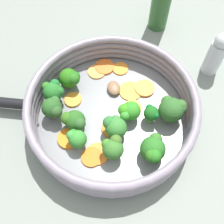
{
  "coord_description": "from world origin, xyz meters",
  "views": [
    {
      "loc": [
        -0.13,
        0.2,
        0.46
      ],
      "look_at": [
        0.0,
        0.0,
        0.03
      ],
      "focal_mm": 42.0,
      "sensor_mm": 36.0,
      "label": 1
    }
  ],
  "objects_px": {
    "carrot_slice_11": "(133,108)",
    "broccoli_floret_3": "(153,150)",
    "broccoli_floret_6": "(53,91)",
    "broccoli_floret_4": "(151,114)",
    "broccoli_floret_1": "(113,148)",
    "mushroom_piece_0": "(114,88)",
    "salt_shaker": "(216,54)",
    "carrot_slice_10": "(97,72)",
    "broccoli_floret_8": "(53,108)",
    "carrot_slice_3": "(69,138)",
    "carrot_slice_8": "(105,67)",
    "broccoli_floret_2": "(172,109)",
    "skillet": "(112,117)",
    "carrot_slice_7": "(111,128)",
    "carrot_slice_2": "(168,108)",
    "carrot_slice_5": "(92,157)",
    "carrot_slice_1": "(73,100)",
    "broccoli_floret_5": "(70,78)",
    "broccoli_floret_0": "(77,139)",
    "broccoli_floret_7": "(115,127)",
    "carrot_slice_9": "(98,154)",
    "broccoli_floret_10": "(129,111)",
    "carrot_slice_6": "(120,69)",
    "carrot_slice_0": "(145,88)",
    "broccoli_floret_9": "(75,121)",
    "carrot_slice_4": "(131,91)"
  },
  "relations": [
    {
      "from": "carrot_slice_11",
      "to": "broccoli_floret_3",
      "type": "distance_m",
      "value": 0.11
    },
    {
      "from": "broccoli_floret_6",
      "to": "broccoli_floret_4",
      "type": "bearing_deg",
      "value": -159.93
    },
    {
      "from": "broccoli_floret_1",
      "to": "mushroom_piece_0",
      "type": "xyz_separation_m",
      "value": [
        0.08,
        -0.12,
        -0.02
      ]
    },
    {
      "from": "broccoli_floret_6",
      "to": "salt_shaker",
      "type": "xyz_separation_m",
      "value": [
        -0.22,
        -0.26,
        0.01
      ]
    },
    {
      "from": "carrot_slice_10",
      "to": "broccoli_floret_8",
      "type": "relative_size",
      "value": 0.75
    },
    {
      "from": "carrot_slice_3",
      "to": "carrot_slice_8",
      "type": "distance_m",
      "value": 0.18
    },
    {
      "from": "broccoli_floret_2",
      "to": "broccoli_floret_3",
      "type": "xyz_separation_m",
      "value": [
        -0.01,
        0.09,
        -0.01
      ]
    },
    {
      "from": "skillet",
      "to": "carrot_slice_10",
      "type": "xyz_separation_m",
      "value": [
        0.09,
        -0.07,
        0.01
      ]
    },
    {
      "from": "carrot_slice_7",
      "to": "broccoli_floret_4",
      "type": "xyz_separation_m",
      "value": [
        -0.05,
        -0.06,
        0.02
      ]
    },
    {
      "from": "carrot_slice_2",
      "to": "carrot_slice_7",
      "type": "xyz_separation_m",
      "value": [
        0.07,
        0.1,
        -0.0
      ]
    },
    {
      "from": "carrot_slice_5",
      "to": "carrot_slice_7",
      "type": "relative_size",
      "value": 1.05
    },
    {
      "from": "carrot_slice_1",
      "to": "salt_shaker",
      "type": "xyz_separation_m",
      "value": [
        -0.19,
        -0.24,
        0.03
      ]
    },
    {
      "from": "broccoli_floret_5",
      "to": "broccoli_floret_4",
      "type": "bearing_deg",
      "value": -172.68
    },
    {
      "from": "broccoli_floret_1",
      "to": "broccoli_floret_3",
      "type": "bearing_deg",
      "value": -148.0
    },
    {
      "from": "carrot_slice_2",
      "to": "salt_shaker",
      "type": "distance_m",
      "value": 0.16
    },
    {
      "from": "salt_shaker",
      "to": "broccoli_floret_1",
      "type": "bearing_deg",
      "value": 77.5
    },
    {
      "from": "broccoli_floret_0",
      "to": "broccoli_floret_6",
      "type": "height_order",
      "value": "broccoli_floret_6"
    },
    {
      "from": "carrot_slice_8",
      "to": "carrot_slice_5",
      "type": "bearing_deg",
      "value": 118.19
    },
    {
      "from": "carrot_slice_11",
      "to": "broccoli_floret_0",
      "type": "xyz_separation_m",
      "value": [
        0.04,
        0.12,
        0.02
      ]
    },
    {
      "from": "skillet",
      "to": "broccoli_floret_8",
      "type": "relative_size",
      "value": 5.96
    },
    {
      "from": "broccoli_floret_4",
      "to": "broccoli_floret_7",
      "type": "relative_size",
      "value": 0.88
    },
    {
      "from": "carrot_slice_8",
      "to": "broccoli_floret_3",
      "type": "xyz_separation_m",
      "value": [
        -0.18,
        0.12,
        0.03
      ]
    },
    {
      "from": "carrot_slice_10",
      "to": "broccoli_floret_6",
      "type": "bearing_deg",
      "value": 74.7
    },
    {
      "from": "carrot_slice_3",
      "to": "carrot_slice_8",
      "type": "relative_size",
      "value": 0.99
    },
    {
      "from": "carrot_slice_3",
      "to": "broccoli_floret_5",
      "type": "relative_size",
      "value": 0.89
    },
    {
      "from": "carrot_slice_7",
      "to": "carrot_slice_9",
      "type": "relative_size",
      "value": 0.84
    },
    {
      "from": "carrot_slice_2",
      "to": "broccoli_floret_2",
      "type": "xyz_separation_m",
      "value": [
        -0.01,
        0.02,
        0.03
      ]
    },
    {
      "from": "broccoli_floret_6",
      "to": "broccoli_floret_10",
      "type": "distance_m",
      "value": 0.15
    },
    {
      "from": "carrot_slice_6",
      "to": "broccoli_floret_6",
      "type": "height_order",
      "value": "broccoli_floret_6"
    },
    {
      "from": "broccoli_floret_7",
      "to": "carrot_slice_9",
      "type": "bearing_deg",
      "value": 86.84
    },
    {
      "from": "broccoli_floret_6",
      "to": "broccoli_floret_7",
      "type": "height_order",
      "value": "broccoli_floret_6"
    },
    {
      "from": "carrot_slice_1",
      "to": "carrot_slice_10",
      "type": "height_order",
      "value": "carrot_slice_1"
    },
    {
      "from": "broccoli_floret_2",
      "to": "broccoli_floret_4",
      "type": "height_order",
      "value": "broccoli_floret_2"
    },
    {
      "from": "carrot_slice_1",
      "to": "broccoli_floret_8",
      "type": "xyz_separation_m",
      "value": [
        0.01,
        0.05,
        0.03
      ]
    },
    {
      "from": "carrot_slice_10",
      "to": "broccoli_floret_5",
      "type": "height_order",
      "value": "broccoli_floret_5"
    },
    {
      "from": "carrot_slice_9",
      "to": "broccoli_floret_8",
      "type": "height_order",
      "value": "broccoli_floret_8"
    },
    {
      "from": "broccoli_floret_5",
      "to": "mushroom_piece_0",
      "type": "xyz_separation_m",
      "value": [
        -0.08,
        -0.04,
        -0.02
      ]
    },
    {
      "from": "carrot_slice_1",
      "to": "broccoli_floret_4",
      "type": "xyz_separation_m",
      "value": [
        -0.15,
        -0.05,
        0.02
      ]
    },
    {
      "from": "carrot_slice_1",
      "to": "broccoli_floret_5",
      "type": "height_order",
      "value": "broccoli_floret_5"
    },
    {
      "from": "carrot_slice_0",
      "to": "broccoli_floret_6",
      "type": "distance_m",
      "value": 0.18
    },
    {
      "from": "broccoli_floret_9",
      "to": "carrot_slice_1",
      "type": "bearing_deg",
      "value": -45.99
    },
    {
      "from": "carrot_slice_8",
      "to": "broccoli_floret_2",
      "type": "xyz_separation_m",
      "value": [
        -0.17,
        0.03,
        0.03
      ]
    },
    {
      "from": "broccoli_floret_8",
      "to": "broccoli_floret_10",
      "type": "xyz_separation_m",
      "value": [
        -0.12,
        -0.08,
        -0.0
      ]
    },
    {
      "from": "broccoli_floret_5",
      "to": "mushroom_piece_0",
      "type": "bearing_deg",
      "value": -151.89
    },
    {
      "from": "carrot_slice_4",
      "to": "broccoli_floret_3",
      "type": "xyz_separation_m",
      "value": [
        -0.1,
        0.1,
        0.03
      ]
    },
    {
      "from": "carrot_slice_8",
      "to": "carrot_slice_10",
      "type": "distance_m",
      "value": 0.02
    },
    {
      "from": "carrot_slice_8",
      "to": "broccoli_floret_5",
      "type": "relative_size",
      "value": 0.9
    },
    {
      "from": "skillet",
      "to": "carrot_slice_8",
      "type": "distance_m",
      "value": 0.12
    },
    {
      "from": "broccoli_floret_2",
      "to": "broccoli_floret_4",
      "type": "xyz_separation_m",
      "value": [
        0.03,
        0.03,
        -0.01
      ]
    },
    {
      "from": "broccoli_floret_1",
      "to": "broccoli_floret_4",
      "type": "bearing_deg",
      "value": -101.75
    }
  ]
}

